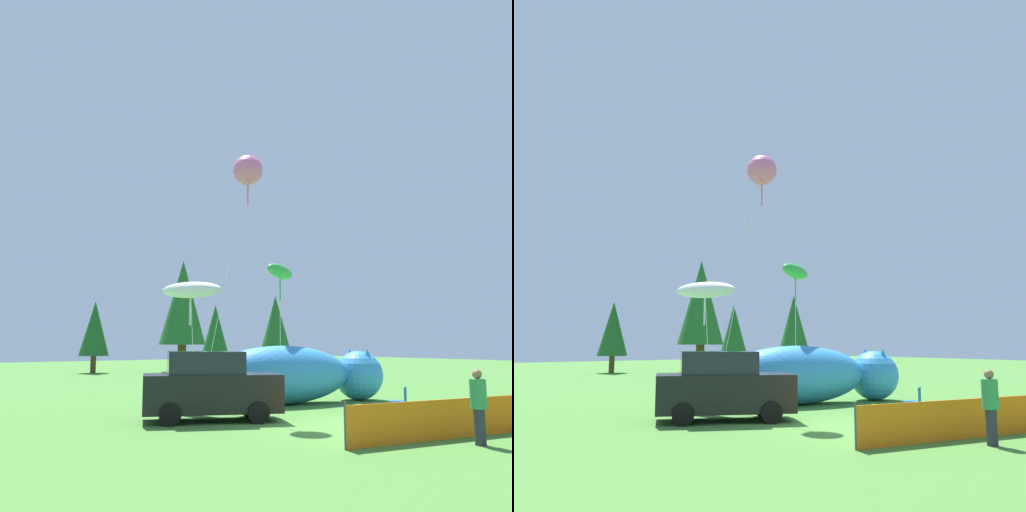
% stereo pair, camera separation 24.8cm
% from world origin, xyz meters
% --- Properties ---
extents(ground_plane, '(120.00, 120.00, 0.00)m').
position_xyz_m(ground_plane, '(0.00, 0.00, 0.00)').
color(ground_plane, '#477F33').
extents(parked_car, '(4.56, 3.43, 2.11)m').
position_xyz_m(parked_car, '(-2.51, 3.40, 1.04)').
color(parked_car, black).
rests_on(parked_car, ground).
extents(folding_chair, '(0.72, 0.72, 0.90)m').
position_xyz_m(folding_chair, '(3.49, 0.89, 0.52)').
color(folding_chair, '#1959A5').
rests_on(folding_chair, ground).
extents(inflatable_cat, '(7.98, 3.20, 2.26)m').
position_xyz_m(inflatable_cat, '(2.86, 5.52, 1.04)').
color(inflatable_cat, '#338CD8').
rests_on(inflatable_cat, ground).
extents(safety_fence, '(6.46, 1.11, 1.07)m').
position_xyz_m(safety_fence, '(0.59, -2.98, 0.49)').
color(safety_fence, orange).
rests_on(safety_fence, ground).
extents(spectator_in_grey_shirt, '(0.38, 0.38, 1.76)m').
position_xyz_m(spectator_in_grey_shirt, '(0.35, -3.95, 0.96)').
color(spectator_in_grey_shirt, '#2D2D38').
rests_on(spectator_in_grey_shirt, ground).
extents(kite_white_ghost, '(2.42, 3.90, 4.74)m').
position_xyz_m(kite_white_ghost, '(-1.52, 6.41, 4.30)').
color(kite_white_ghost, silver).
rests_on(kite_white_ghost, ground).
extents(kite_green_fish, '(2.42, 1.77, 5.87)m').
position_xyz_m(kite_green_fish, '(3.58, 7.39, 5.46)').
color(kite_green_fish, silver).
rests_on(kite_green_fish, ground).
extents(kite_pink_octopus, '(1.07, 3.47, 9.08)m').
position_xyz_m(kite_pink_octopus, '(-0.51, 4.20, 8.52)').
color(kite_pink_octopus, silver).
rests_on(kite_pink_octopus, ground).
extents(horizon_tree_east, '(2.45, 2.45, 5.84)m').
position_xyz_m(horizon_tree_east, '(16.97, 33.32, 3.59)').
color(horizon_tree_east, brown).
rests_on(horizon_tree_east, ground).
extents(horizon_tree_west, '(2.77, 2.77, 6.60)m').
position_xyz_m(horizon_tree_west, '(20.56, 28.79, 4.05)').
color(horizon_tree_west, brown).
rests_on(horizon_tree_west, ground).
extents(horizon_tree_mid, '(3.86, 3.86, 9.21)m').
position_xyz_m(horizon_tree_mid, '(11.55, 29.98, 5.65)').
color(horizon_tree_mid, brown).
rests_on(horizon_tree_mid, ground).
extents(horizon_tree_northeast, '(2.34, 2.34, 5.59)m').
position_xyz_m(horizon_tree_northeast, '(4.78, 31.94, 3.43)').
color(horizon_tree_northeast, brown).
rests_on(horizon_tree_northeast, ground).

